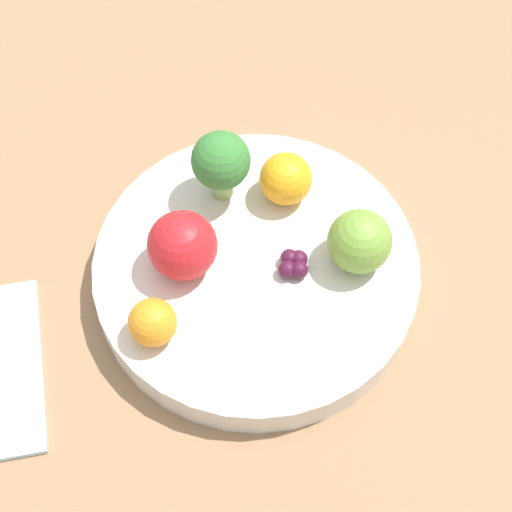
{
  "coord_description": "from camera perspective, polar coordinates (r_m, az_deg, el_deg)",
  "views": [
    {
      "loc": [
        0.29,
        -0.21,
        0.66
      ],
      "look_at": [
        0.0,
        0.0,
        0.06
      ],
      "focal_mm": 60.0,
      "sensor_mm": 36.0,
      "label": 1
    }
  ],
  "objects": [
    {
      "name": "broccoli",
      "position": [
        0.71,
        -2.35,
        6.28
      ],
      "size": [
        0.05,
        0.05,
        0.07
      ],
      "color": "#8CB76B",
      "rests_on": "bowl"
    },
    {
      "name": "apple_green",
      "position": [
        0.69,
        6.92,
        0.97
      ],
      "size": [
        0.05,
        0.05,
        0.05
      ],
      "color": "olive",
      "rests_on": "bowl"
    },
    {
      "name": "table_surface",
      "position": [
        0.74,
        0.0,
        -2.11
      ],
      "size": [
        1.2,
        1.2,
        0.02
      ],
      "color": "#936D4C",
      "rests_on": "ground_plane"
    },
    {
      "name": "grape_cluster",
      "position": [
        0.69,
        2.52,
        -0.54
      ],
      "size": [
        0.03,
        0.03,
        0.02
      ],
      "color": "#47142D",
      "rests_on": "bowl"
    },
    {
      "name": "bowl",
      "position": [
        0.72,
        0.0,
        -1.09
      ],
      "size": [
        0.27,
        0.27,
        0.03
      ],
      "color": "silver",
      "rests_on": "table_surface"
    },
    {
      "name": "orange_back",
      "position": [
        0.72,
        2.0,
        5.16
      ],
      "size": [
        0.05,
        0.05,
        0.05
      ],
      "color": "orange",
      "rests_on": "bowl"
    },
    {
      "name": "orange_front",
      "position": [
        0.66,
        -6.91,
        -4.42
      ],
      "size": [
        0.04,
        0.04,
        0.04
      ],
      "color": "orange",
      "rests_on": "bowl"
    },
    {
      "name": "apple_red",
      "position": [
        0.68,
        -4.93,
        0.71
      ],
      "size": [
        0.06,
        0.06,
        0.06
      ],
      "color": "red",
      "rests_on": "bowl"
    },
    {
      "name": "ground_plane",
      "position": [
        0.75,
        0.0,
        -2.49
      ],
      "size": [
        6.0,
        6.0,
        0.0
      ],
      "primitive_type": "plane",
      "color": "gray"
    }
  ]
}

